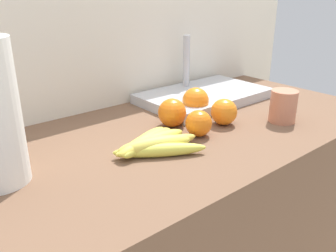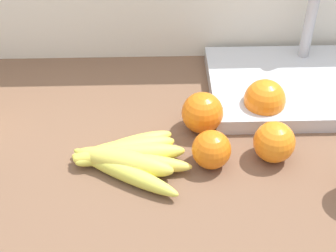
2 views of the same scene
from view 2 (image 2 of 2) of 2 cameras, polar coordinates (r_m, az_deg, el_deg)
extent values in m
cube|color=silver|center=(1.37, -3.74, -0.20)|extent=(1.98, 0.06, 1.30)
ellipsoid|color=#D8D44C|center=(0.88, -4.83, -5.20)|extent=(0.20, 0.14, 0.03)
ellipsoid|color=#D7C74C|center=(0.89, -5.03, -4.08)|extent=(0.19, 0.09, 0.04)
ellipsoid|color=#DDC34C|center=(0.89, -4.21, -4.06)|extent=(0.22, 0.07, 0.03)
ellipsoid|color=#DED54C|center=(0.90, -4.46, -3.24)|extent=(0.21, 0.05, 0.04)
ellipsoid|color=#E9D34C|center=(0.91, -4.84, -2.79)|extent=(0.19, 0.09, 0.04)
ellipsoid|color=#D8D24C|center=(0.92, -4.98, -2.53)|extent=(0.19, 0.11, 0.04)
sphere|color=orange|center=(0.96, 3.94, 1.51)|extent=(0.08, 0.08, 0.08)
sphere|color=orange|center=(0.92, 12.01, -1.81)|extent=(0.08, 0.08, 0.08)
sphere|color=orange|center=(0.89, 4.98, -2.70)|extent=(0.07, 0.07, 0.07)
sphere|color=orange|center=(1.00, 10.96, 2.95)|extent=(0.08, 0.08, 0.08)
cube|color=#B7BABF|center=(1.11, 16.09, 4.46)|extent=(0.44, 0.27, 0.03)
cylinder|color=#B2B2B7|center=(1.13, 15.92, 11.64)|extent=(0.02, 0.02, 0.18)
camera|label=1|loc=(0.59, -70.93, -19.67)|focal=38.13mm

